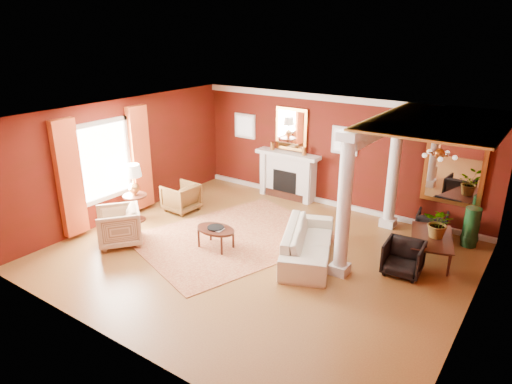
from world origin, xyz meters
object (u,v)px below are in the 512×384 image
Objects in this scene: armchair_leopard at (181,196)px; dining_table at (433,241)px; coffee_table at (216,230)px; sofa at (308,237)px; armchair_stripe at (118,224)px; side_table at (134,184)px.

armchair_leopard is 0.56× the size of dining_table.
armchair_leopard is at bearing 151.57° from coffee_table.
sofa is 2.59× the size of coffee_table.
armchair_stripe reaches higher than dining_table.
armchair_leopard reaches higher than dining_table.
armchair_leopard is 1.32m from side_table.
side_table is at bearing 159.72° from armchair_stripe.
armchair_leopard is at bearing 61.59° from sofa.
coffee_table is (1.87, 1.05, -0.04)m from armchair_stripe.
side_table reaches higher than armchair_leopard.
sofa is 1.63× the size of side_table.
dining_table is (2.11, 1.39, -0.06)m from sofa.
armchair_stripe is 0.64× the size of side_table.
side_table is at bearing 179.37° from coffee_table.
side_table is 6.84m from dining_table.
dining_table is at bearing 28.45° from coffee_table.
sofa is 3.93m from armchair_leopard.
side_table is at bearing 92.29° from dining_table.
armchair_stripe is at bearing 93.03° from sofa.
sofa is 2.93× the size of armchair_leopard.
armchair_leopard is 0.88× the size of coffee_table.
armchair_stripe reaches higher than armchair_leopard.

